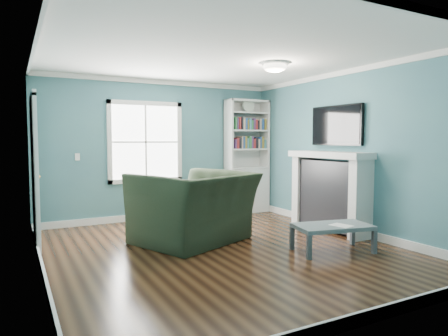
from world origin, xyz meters
name	(u,v)px	position (x,y,z in m)	size (l,w,h in m)	color
floor	(223,250)	(0.00, 0.00, 0.00)	(5.00, 5.00, 0.00)	black
room_walls	(223,133)	(0.00, 0.00, 1.58)	(5.00, 5.00, 5.00)	#3B6878
trim	(223,159)	(0.00, 0.00, 1.24)	(4.50, 5.00, 2.60)	white
window	(146,142)	(-0.30, 2.49, 1.45)	(1.40, 0.06, 1.50)	white
bookshelf	(247,167)	(1.77, 2.30, 0.92)	(0.90, 0.35, 2.31)	silver
fireplace	(330,192)	(2.08, 0.20, 0.64)	(0.44, 1.58, 1.30)	black
tv	(336,125)	(2.20, 0.20, 1.72)	(0.06, 1.10, 0.65)	black
door	(34,170)	(-2.22, 1.40, 1.07)	(0.12, 0.98, 2.17)	silver
ceiling_fixture	(275,66)	(0.90, 0.10, 2.55)	(0.38, 0.38, 0.15)	white
light_switch	(77,157)	(-1.50, 2.48, 1.20)	(0.08, 0.01, 0.12)	white
recliner	(195,196)	(-0.16, 0.58, 0.68)	(1.56, 1.01, 1.36)	black
coffee_table	(333,228)	(1.25, -0.76, 0.32)	(1.09, 0.74, 0.36)	#444B51
paper_sheet	(341,225)	(1.30, -0.85, 0.36)	(0.21, 0.27, 0.00)	white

